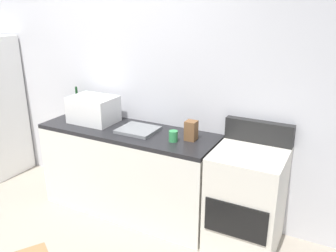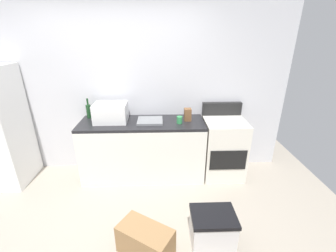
% 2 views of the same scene
% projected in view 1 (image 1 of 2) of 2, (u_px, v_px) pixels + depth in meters
% --- Properties ---
extents(wall_back, '(5.00, 0.10, 2.60)m').
position_uv_depth(wall_back, '(121.00, 80.00, 3.76)').
color(wall_back, silver).
rests_on(wall_back, ground_plane).
extents(kitchen_counter, '(1.80, 0.60, 0.90)m').
position_uv_depth(kitchen_counter, '(129.00, 171.00, 3.62)').
color(kitchen_counter, silver).
rests_on(kitchen_counter, ground_plane).
extents(stove_oven, '(0.60, 0.61, 1.10)m').
position_uv_depth(stove_oven, '(246.00, 198.00, 3.09)').
color(stove_oven, silver).
rests_on(stove_oven, ground_plane).
extents(microwave, '(0.46, 0.34, 0.27)m').
position_uv_depth(microwave, '(93.00, 109.00, 3.65)').
color(microwave, white).
rests_on(microwave, kitchen_counter).
extents(sink_basin, '(0.36, 0.32, 0.03)m').
position_uv_depth(sink_basin, '(138.00, 130.00, 3.42)').
color(sink_basin, slate).
rests_on(sink_basin, kitchen_counter).
extents(wine_bottle, '(0.07, 0.07, 0.30)m').
position_uv_depth(wine_bottle, '(77.00, 103.00, 3.96)').
color(wine_bottle, '#193F1E').
rests_on(wine_bottle, kitchen_counter).
extents(coffee_mug, '(0.08, 0.08, 0.10)m').
position_uv_depth(coffee_mug, '(173.00, 136.00, 3.16)').
color(coffee_mug, '#338C4C').
rests_on(coffee_mug, kitchen_counter).
extents(knife_block, '(0.10, 0.10, 0.18)m').
position_uv_depth(knife_block, '(191.00, 131.00, 3.19)').
color(knife_block, brown).
rests_on(knife_block, kitchen_counter).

